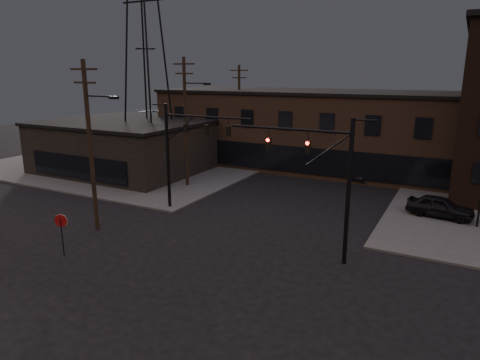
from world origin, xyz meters
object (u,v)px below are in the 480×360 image
at_px(traffic_signal_near, 328,174).
at_px(stop_sign, 61,225).
at_px(parked_car_lot_a, 440,207).
at_px(traffic_signal_far, 181,145).
at_px(car_crossing, 364,171).

bearing_deg(traffic_signal_near, stop_sign, -154.10).
xyz_separation_m(traffic_signal_near, parked_car_lot_a, (5.26, 10.53, -4.02)).
height_order(traffic_signal_far, car_crossing, traffic_signal_far).
relative_size(stop_sign, car_crossing, 0.50).
distance_m(traffic_signal_near, car_crossing, 20.38).
distance_m(stop_sign, car_crossing, 28.66).
bearing_deg(stop_sign, parked_car_lot_a, 42.43).
relative_size(traffic_signal_near, traffic_signal_far, 1.00).
xyz_separation_m(traffic_signal_near, traffic_signal_far, (-12.07, 3.50, 0.08)).
distance_m(traffic_signal_far, stop_sign, 10.55).
relative_size(traffic_signal_near, car_crossing, 1.61).
bearing_deg(traffic_signal_far, traffic_signal_near, -16.17).
distance_m(traffic_signal_far, car_crossing, 19.61).
bearing_deg(traffic_signal_far, stop_sign, -97.32).
height_order(traffic_signal_near, parked_car_lot_a, traffic_signal_near).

